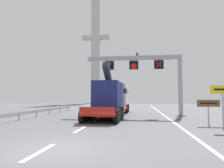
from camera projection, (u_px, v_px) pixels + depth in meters
name	position (u px, v px, depth m)	size (l,w,h in m)	color
ground	(54.00, 149.00, 8.36)	(112.00, 112.00, 0.00)	#5B5B60
lane_markings	(102.00, 117.00, 21.42)	(0.20, 40.89, 0.01)	silver
edge_line_right	(169.00, 119.00, 19.47)	(0.20, 63.00, 0.01)	silver
overhead_lane_gantry	(147.00, 67.00, 23.36)	(10.69, 0.90, 6.98)	#9EA0A5
heavy_haul_truck_red	(113.00, 98.00, 23.63)	(3.31, 14.12, 5.30)	red
exit_sign_yellow	(223.00, 96.00, 13.34)	(1.52, 0.15, 2.81)	#9EA0A5
tourist_info_sign_brown	(208.00, 106.00, 15.41)	(1.62, 0.15, 1.86)	#9EA0A5
guardrail_left	(28.00, 113.00, 19.64)	(0.13, 24.97, 0.76)	#999EA3
bridge_pylon_distant	(96.00, 49.00, 67.92)	(9.00, 2.00, 34.23)	#B7B7B2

